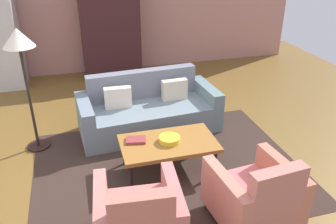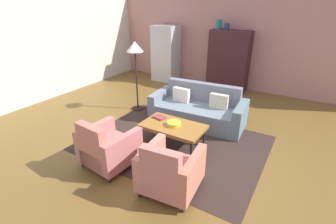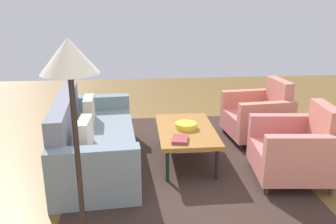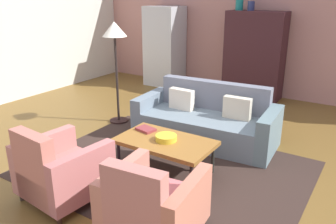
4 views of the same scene
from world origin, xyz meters
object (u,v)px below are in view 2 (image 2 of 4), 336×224
Objects in this scene: armchair_right at (169,173)px; vase_round at (227,27)px; armchair_left at (107,149)px; cabinet at (228,61)px; fruit_bowl at (174,124)px; vase_tall at (219,24)px; book_stack at (159,117)px; coffee_table at (173,127)px; floor_lamp at (135,53)px; refrigerator at (166,53)px; couch at (199,110)px.

armchair_right is 4.75× the size of vase_round.
armchair_right is (1.21, 0.00, 0.00)m from armchair_left.
cabinet is at bearing 90.74° from armchair_left.
cabinet reaches higher than fruit_bowl.
book_stack is at bearing -86.40° from vase_tall.
armchair_right reaches higher than coffee_table.
coffee_table is at bearing -17.69° from book_stack.
refrigerator is at bearing 105.75° from floor_lamp.
armchair_right is 5.02m from cabinet.
armchair_right reaches higher than fruit_bowl.
vase_round is 0.11× the size of floor_lamp.
coffee_table is (0.01, -1.19, 0.10)m from couch.
vase_round reaches higher than armchair_left.
armchair_left is at bearing -94.52° from cabinet.
fruit_bowl is (0.01, -0.00, 0.07)m from coffee_table.
armchair_right is 5.70m from refrigerator.
coffee_table is 2.23m from floor_lamp.
armchair_left is 3.27× the size of fruit_bowl.
refrigerator is (-1.78, -0.10, -1.02)m from vase_tall.
refrigerator reaches higher than armchair_left.
coffee_table is at bearing 111.91° from armchair_right.
armchair_left is (-0.61, -1.17, -0.05)m from coffee_table.
armchair_left is (-0.60, -2.35, 0.06)m from couch.
armchair_left is 0.51× the size of floor_lamp.
vase_tall is 0.16× the size of floor_lamp.
floor_lamp is (-1.04, -2.71, -0.50)m from vase_tall.
armchair_left is at bearing -89.87° from vase_tall.
floor_lamp reaches higher than coffee_table.
vase_round is (-0.97, 4.91, 1.55)m from armchair_right.
fruit_bowl is at bearing -86.48° from cabinet.
floor_lamp reaches higher than book_stack.
coffee_table is 4.05m from vase_round.
vase_tall is at bearing 99.35° from coffee_table.
armchair_right is at bearing -44.26° from floor_lamp.
book_stack is at bearing 85.71° from armchair_left.
armchair_right is at bearing -78.79° from vase_round.
coffee_table is 4.40m from refrigerator.
vase_tall is at bearing -179.32° from cabinet.
floor_lamp is (-1.44, -2.71, 0.54)m from cabinet.
vase_tall reaches higher than armchair_right.
coffee_table is at bearing -84.41° from vase_round.
vase_tall reaches higher than armchair_left.
couch is 1.17× the size of refrigerator.
cabinet reaches higher than book_stack.
vase_tall is 1.52× the size of vase_round.
fruit_bowl is at bearing 111.37° from armchair_right.
coffee_table is at bearing 67.79° from armchair_left.
armchair_left is 5.17m from refrigerator.
floor_lamp is at bearing -111.07° from vase_tall.
couch is at bearing 99.03° from armchair_right.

